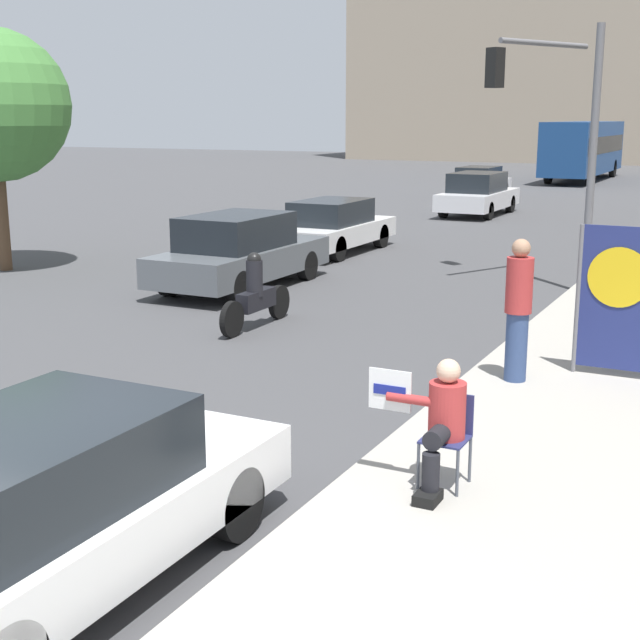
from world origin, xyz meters
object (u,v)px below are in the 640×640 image
car_on_road_midblock (333,226)px  motorcycle_on_road (256,296)px  pedestrian_behind (620,283)px  jogger_on_sidewalk (518,309)px  car_on_road_far_lane (479,182)px  city_bus_on_road (584,147)px  parked_car_curbside (47,505)px  car_on_road_distant (478,194)px  traffic_light_pole (552,111)px  seated_protester (441,421)px  car_on_road_nearest (240,252)px

car_on_road_midblock → motorcycle_on_road: (2.60, -8.33, -0.15)m
pedestrian_behind → jogger_on_sidewalk: bearing=-100.5°
car_on_road_far_lane → motorcycle_on_road: car_on_road_far_lane is taller
car_on_road_far_lane → city_bus_on_road: 13.50m
parked_car_curbside → car_on_road_distant: (-4.97, 27.12, 0.07)m
jogger_on_sidewalk → car_on_road_far_lane: 29.31m
jogger_on_sidewalk → motorcycle_on_road: jogger_on_sidewalk is taller
jogger_on_sidewalk → traffic_light_pole: traffic_light_pole is taller
car_on_road_midblock → seated_protester: bearing=-60.5°
car_on_road_distant → parked_car_curbside: bearing=-79.6°
car_on_road_midblock → parked_car_curbside: bearing=-71.1°
pedestrian_behind → parked_car_curbside: size_ratio=0.40×
seated_protester → car_on_road_nearest: size_ratio=0.26×
pedestrian_behind → city_bus_on_road: size_ratio=0.15×
car_on_road_far_lane → seated_protester: bearing=-73.8°
car_on_road_midblock → motorcycle_on_road: bearing=-72.7°
seated_protester → car_on_road_nearest: 11.05m
seated_protester → parked_car_curbside: 3.47m
car_on_road_nearest → motorcycle_on_road: size_ratio=2.13×
motorcycle_on_road → traffic_light_pole: bearing=60.8°
jogger_on_sidewalk → traffic_light_pole: bearing=-91.2°
seated_protester → car_on_road_distant: car_on_road_distant is taller
car_on_road_far_lane → car_on_road_distant: bearing=-73.6°
car_on_road_midblock → city_bus_on_road: bearing=89.0°
parked_car_curbside → car_on_road_nearest: 12.23m
car_on_road_nearest → car_on_road_far_lane: size_ratio=1.06×
motorcycle_on_road → parked_car_curbside: bearing=-69.5°
car_on_road_nearest → motorcycle_on_road: bearing=-54.0°
parked_car_curbside → car_on_road_far_lane: 35.08m
motorcycle_on_road → car_on_road_nearest: bearing=126.0°
motorcycle_on_road → pedestrian_behind: bearing=12.0°
pedestrian_behind → parked_car_curbside: 9.71m
car_on_road_nearest → pedestrian_behind: bearing=-12.5°
jogger_on_sidewalk → parked_car_curbside: bearing=62.5°
jogger_on_sidewalk → pedestrian_behind: size_ratio=1.08×
traffic_light_pole → car_on_road_far_lane: size_ratio=1.17×
car_on_road_nearest → car_on_road_far_lane: (-1.91, 23.28, -0.08)m
jogger_on_sidewalk → car_on_road_midblock: (-7.47, 10.01, -0.42)m
jogger_on_sidewalk → car_on_road_distant: jogger_on_sidewalk is taller
car_on_road_distant → motorcycle_on_road: 19.09m
pedestrian_behind → city_bus_on_road: city_bus_on_road is taller
car_on_road_midblock → city_bus_on_road: 31.23m
jogger_on_sidewalk → city_bus_on_road: (-6.95, 41.21, 0.75)m
car_on_road_distant → car_on_road_midblock: bearing=-93.6°
car_on_road_midblock → city_bus_on_road: size_ratio=0.38×
jogger_on_sidewalk → car_on_road_nearest: bearing=-45.1°
pedestrian_behind → motorcycle_on_road: bearing=-162.7°
jogger_on_sidewalk → motorcycle_on_road: bearing=-30.7°
parked_car_curbside → car_on_road_midblock: (-5.64, 16.46, 0.00)m
car_on_road_midblock → car_on_road_distant: car_on_road_distant is taller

